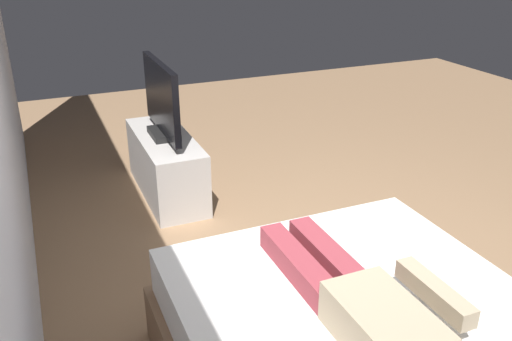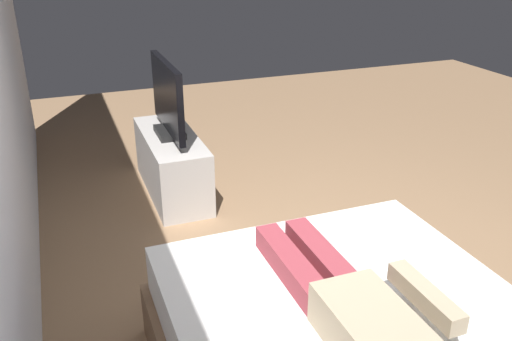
{
  "view_description": "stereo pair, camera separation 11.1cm",
  "coord_description": "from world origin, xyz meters",
  "px_view_note": "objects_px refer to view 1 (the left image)",
  "views": [
    {
      "loc": [
        -2.26,
        1.44,
        1.98
      ],
      "look_at": [
        0.42,
        0.3,
        0.69
      ],
      "focal_mm": 38.05,
      "sensor_mm": 36.0,
      "label": 1
    },
    {
      "loc": [
        -2.3,
        1.34,
        1.98
      ],
      "look_at": [
        0.42,
        0.3,
        0.69
      ],
      "focal_mm": 38.05,
      "sensor_mm": 36.0,
      "label": 2
    }
  ],
  "objects_px": {
    "tv": "(162,101)",
    "person": "(367,308)",
    "remote": "(423,279)",
    "tv_stand": "(166,165)"
  },
  "relations": [
    {
      "from": "tv_stand",
      "to": "tv",
      "type": "height_order",
      "value": "tv"
    },
    {
      "from": "person",
      "to": "tv",
      "type": "relative_size",
      "value": 1.43
    },
    {
      "from": "tv",
      "to": "person",
      "type": "bearing_deg",
      "value": -176.07
    },
    {
      "from": "person",
      "to": "remote",
      "type": "distance_m",
      "value": 0.44
    },
    {
      "from": "person",
      "to": "tv_stand",
      "type": "relative_size",
      "value": 1.15
    },
    {
      "from": "tv_stand",
      "to": "tv",
      "type": "bearing_deg",
      "value": 0.0
    },
    {
      "from": "remote",
      "to": "tv",
      "type": "height_order",
      "value": "tv"
    },
    {
      "from": "person",
      "to": "tv",
      "type": "bearing_deg",
      "value": 3.93
    },
    {
      "from": "remote",
      "to": "tv",
      "type": "xyz_separation_m",
      "value": [
        2.4,
        0.58,
        0.24
      ]
    },
    {
      "from": "person",
      "to": "tv_stand",
      "type": "xyz_separation_m",
      "value": [
        2.55,
        0.18,
        -0.37
      ]
    }
  ]
}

